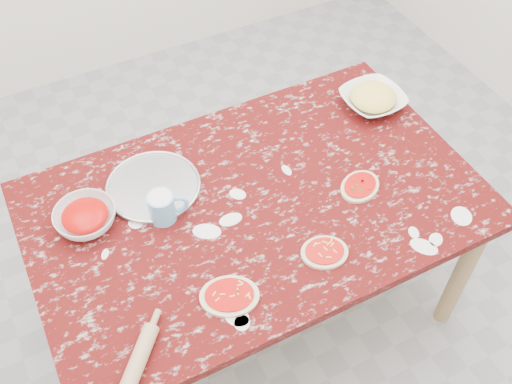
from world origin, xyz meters
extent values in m
plane|color=gray|center=(0.00, 0.00, 0.00)|extent=(4.00, 4.00, 0.00)
cube|color=#410A09|center=(0.00, 0.00, 0.73)|extent=(1.60, 1.00, 0.04)
cube|color=#9B8157|center=(0.00, 0.00, 0.67)|extent=(1.50, 0.90, 0.08)
cylinder|color=#9B8157|center=(0.72, -0.42, 0.35)|extent=(0.07, 0.07, 0.71)
cylinder|color=#9B8157|center=(-0.72, 0.42, 0.35)|extent=(0.07, 0.07, 0.71)
cylinder|color=#9B8157|center=(0.72, 0.42, 0.35)|extent=(0.07, 0.07, 0.71)
cylinder|color=#B2B2B7|center=(-0.30, 0.22, 0.76)|extent=(0.36, 0.36, 0.01)
imported|color=white|center=(-0.57, 0.17, 0.78)|extent=(0.25, 0.25, 0.07)
imported|color=white|center=(0.66, 0.24, 0.78)|extent=(0.25, 0.25, 0.06)
cylinder|color=#65AEE0|center=(-0.32, 0.08, 0.81)|extent=(0.10, 0.10, 0.11)
torus|color=#65AEE0|center=(-0.27, 0.07, 0.81)|extent=(0.08, 0.03, 0.08)
cylinder|color=silver|center=(-0.32, 0.08, 0.84)|extent=(0.08, 0.08, 0.01)
ellipsoid|color=beige|center=(-0.25, -0.31, 0.76)|extent=(0.23, 0.21, 0.01)
ellipsoid|color=red|center=(-0.25, -0.31, 0.76)|extent=(0.19, 0.17, 0.00)
ellipsoid|color=beige|center=(0.10, -0.31, 0.76)|extent=(0.19, 0.17, 0.01)
ellipsoid|color=red|center=(0.10, -0.31, 0.76)|extent=(0.16, 0.14, 0.00)
ellipsoid|color=beige|center=(0.37, -0.12, 0.76)|extent=(0.20, 0.18, 0.01)
ellipsoid|color=red|center=(0.37, -0.12, 0.76)|extent=(0.17, 0.15, 0.00)
cylinder|color=tan|center=(-0.59, -0.40, 0.77)|extent=(0.20, 0.22, 0.05)
camera|label=1|loc=(-0.61, -1.19, 2.37)|focal=41.34mm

